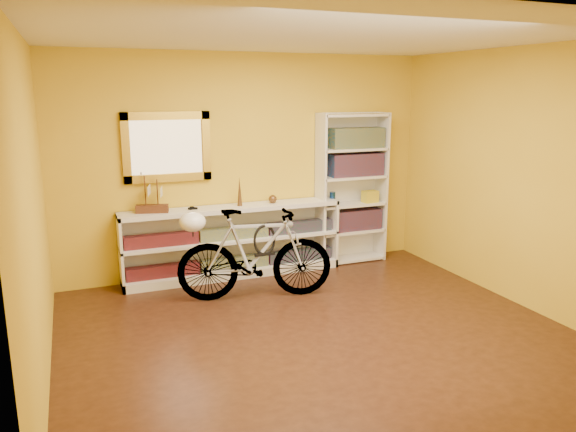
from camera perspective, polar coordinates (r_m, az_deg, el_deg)
name	(u,v)px	position (r m, az deg, el deg)	size (l,w,h in m)	color
floor	(316,333)	(5.16, 2.94, -12.03)	(4.50, 4.00, 0.01)	black
ceiling	(320,35)	(4.70, 3.32, 18.19)	(4.50, 4.00, 0.01)	silver
back_wall	(248,165)	(6.61, -4.20, 5.31)	(4.50, 0.01, 2.60)	gold
left_wall	(32,215)	(4.35, -24.99, 0.13)	(0.01, 4.00, 2.60)	gold
right_wall	(521,178)	(6.05, 22.93, 3.62)	(0.01, 4.00, 2.60)	gold
gilt_mirror	(167,147)	(6.33, -12.41, 6.98)	(0.98, 0.06, 0.78)	olive
wall_socket	(316,242)	(7.13, 2.91, -2.75)	(0.09, 0.01, 0.09)	silver
console_unit	(234,241)	(6.54, -5.66, -2.64)	(2.60, 0.35, 0.85)	silver
cd_row_lower	(234,263)	(6.59, -5.56, -4.82)	(2.50, 0.13, 0.14)	black
cd_row_upper	(234,233)	(6.49, -5.63, -1.75)	(2.50, 0.13, 0.14)	navy
model_ship	(151,194)	(6.22, -13.96, 2.21)	(0.35, 0.13, 0.41)	#402112
toy_car	(193,209)	(6.33, -9.81, 0.68)	(0.00, 0.00, 0.00)	black
bronze_ornament	(240,191)	(6.43, -5.04, 2.57)	(0.06, 0.06, 0.34)	brown
decorative_orb	(273,199)	(6.58, -1.59, 1.77)	(0.10, 0.10, 0.10)	brown
bookcase	(352,189)	(7.03, 6.59, 2.82)	(0.90, 0.30, 1.90)	silver
book_row_a	(354,220)	(7.13, 6.86, -0.36)	(0.70, 0.22, 0.26)	maroon
book_row_b	(356,165)	(7.00, 7.02, 5.30)	(0.70, 0.22, 0.28)	maroon
book_row_c	(356,138)	(6.97, 7.09, 8.03)	(0.70, 0.22, 0.25)	#1B4D5F
travel_mug	(332,199)	(6.90, 4.61, 1.82)	(0.07, 0.07, 0.17)	navy
red_tin	(337,142)	(6.88, 5.12, 7.64)	(0.12, 0.12, 0.16)	maroon
yellow_bag	(370,197)	(7.13, 8.49, 2.01)	(0.19, 0.13, 0.15)	gold
bicycle	(255,254)	(5.81, -3.39, -3.94)	(1.67, 0.43, 0.98)	silver
helmet	(193,222)	(5.68, -9.85, -0.60)	(0.27, 0.26, 0.20)	white
u_lock	(265,240)	(5.78, -2.44, -2.49)	(0.25, 0.25, 0.03)	black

